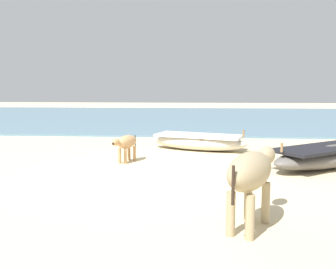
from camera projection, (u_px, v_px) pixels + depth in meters
ground at (151, 175)px, 8.14m from camera, size 80.00×80.00×0.00m
sea_water at (182, 117)px, 24.09m from camera, size 60.00×20.00×0.08m
fishing_boat_1 at (335, 155)px, 9.00m from camera, size 3.97×3.31×0.72m
fishing_boat_4 at (199, 141)px, 11.35m from camera, size 3.16×1.90×0.69m
cow_adult_dun at (251, 173)px, 4.95m from camera, size 1.01×1.56×1.07m
calf_near_tan at (126, 143)px, 9.42m from camera, size 0.59×1.05×0.70m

